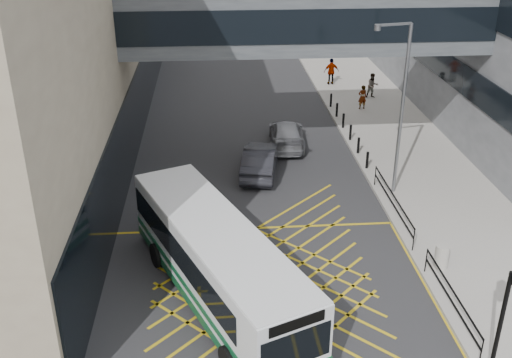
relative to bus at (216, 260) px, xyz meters
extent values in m
plane|color=#333335|center=(1.73, 0.35, -1.60)|extent=(120.00, 120.00, 0.00)
cube|color=black|center=(-4.23, 16.35, 0.40)|extent=(0.10, 41.50, 4.00)
cube|color=black|center=(13.69, 24.35, 2.40)|extent=(0.10, 43.50, 1.60)
cube|color=#4D5257|center=(4.73, 12.35, 5.90)|extent=(20.00, 4.00, 3.00)
cube|color=black|center=(4.73, 10.33, 5.90)|extent=(19.50, 0.06, 1.60)
cube|color=black|center=(4.73, 14.37, 5.90)|extent=(19.50, 0.06, 1.60)
cube|color=#ACA79E|center=(10.73, 15.35, -1.52)|extent=(6.00, 54.00, 0.16)
cube|color=gold|center=(1.73, 0.35, -1.60)|extent=(12.00, 9.00, 0.01)
cube|color=white|center=(0.04, -0.10, 0.03)|extent=(6.37, 10.65, 2.59)
cube|color=#0F4B29|center=(0.04, -0.10, -1.10)|extent=(6.42, 10.70, 0.33)
cube|color=#0F4B29|center=(0.04, -0.10, -0.59)|extent=(6.44, 10.71, 0.21)
cube|color=black|center=(-0.18, 0.43, 0.37)|extent=(5.89, 9.44, 1.01)
cube|color=black|center=(2.12, -4.94, 0.27)|extent=(2.06, 0.94, 1.15)
cube|color=black|center=(2.12, -4.96, 1.14)|extent=(1.61, 0.73, 0.34)
cube|color=white|center=(0.04, -0.10, 1.34)|extent=(6.31, 10.56, 0.10)
cube|color=black|center=(-2.04, 4.75, -1.12)|extent=(2.24, 1.03, 0.29)
cylinder|color=black|center=(2.52, -2.80, -1.12)|extent=(0.63, 0.99, 0.96)
cylinder|color=black|center=(-2.28, 2.25, -1.12)|extent=(0.63, 0.99, 0.96)
cylinder|color=black|center=(-0.05, 3.20, -1.12)|extent=(0.63, 0.99, 0.96)
imported|color=white|center=(-1.49, 4.10, -0.83)|extent=(2.88, 5.10, 1.53)
imported|color=#232328|center=(2.40, 10.41, -0.84)|extent=(2.73, 5.12, 1.52)
imported|color=gray|center=(4.21, 14.11, -0.86)|extent=(2.38, 4.89, 1.48)
cylinder|color=black|center=(7.98, -4.65, 0.42)|extent=(0.17, 0.17, 3.71)
cylinder|color=slate|center=(8.60, 7.60, 2.55)|extent=(0.19, 0.19, 7.97)
cube|color=slate|center=(7.82, 7.43, 6.53)|extent=(1.58, 0.45, 0.10)
cylinder|color=slate|center=(7.04, 7.25, 6.45)|extent=(0.33, 0.33, 0.25)
cylinder|color=#ADA89E|center=(8.59, 1.13, -0.98)|extent=(0.54, 0.54, 0.93)
cube|color=black|center=(7.88, -1.65, -0.49)|extent=(0.05, 5.00, 0.05)
cube|color=black|center=(7.88, -1.65, -0.89)|extent=(0.05, 5.00, 0.05)
cube|color=black|center=(7.88, 5.35, -0.49)|extent=(0.05, 6.00, 0.05)
cube|color=black|center=(7.88, 5.35, -0.89)|extent=(0.05, 6.00, 0.05)
cylinder|color=black|center=(7.88, -4.15, -0.94)|extent=(0.04, 0.04, 1.00)
cylinder|color=black|center=(7.88, 0.85, -0.94)|extent=(0.04, 0.04, 1.00)
cylinder|color=black|center=(7.88, 2.35, -0.94)|extent=(0.04, 0.04, 1.00)
cylinder|color=black|center=(7.88, 8.35, -0.94)|extent=(0.04, 0.04, 1.00)
cylinder|color=black|center=(7.98, 10.35, -0.99)|extent=(0.14, 0.14, 0.90)
cylinder|color=black|center=(7.98, 12.35, -0.99)|extent=(0.14, 0.14, 0.90)
cylinder|color=black|center=(7.98, 14.35, -0.99)|extent=(0.14, 0.14, 0.90)
cylinder|color=black|center=(7.98, 16.35, -0.99)|extent=(0.14, 0.14, 0.90)
cylinder|color=black|center=(7.98, 18.35, -0.99)|extent=(0.14, 0.14, 0.90)
cylinder|color=black|center=(7.98, 20.35, -0.99)|extent=(0.14, 0.14, 0.90)
imported|color=gray|center=(9.94, 19.76, -0.64)|extent=(0.71, 0.57, 1.60)
imported|color=gray|center=(11.21, 22.08, -0.58)|extent=(0.90, 0.59, 1.72)
imported|color=gray|center=(8.97, 25.54, -0.47)|extent=(1.19, 0.64, 1.94)
camera|label=1|loc=(0.07, -17.57, 11.50)|focal=42.00mm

